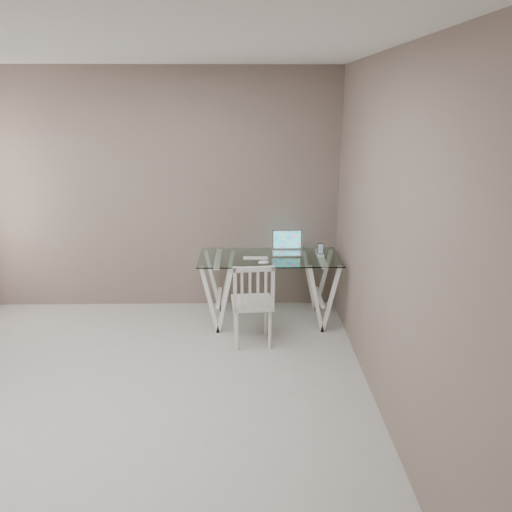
% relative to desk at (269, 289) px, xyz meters
% --- Properties ---
extents(room, '(4.50, 4.52, 2.71)m').
position_rel_desk_xyz_m(room, '(-1.26, -1.72, 1.33)').
color(room, '#AAA7A3').
rests_on(room, ground).
extents(desk, '(1.50, 0.70, 0.75)m').
position_rel_desk_xyz_m(desk, '(0.00, 0.00, 0.00)').
color(desk, silver).
rests_on(desk, ground).
extents(chair, '(0.43, 0.43, 0.87)m').
position_rel_desk_xyz_m(chair, '(-0.19, -0.56, 0.09)').
color(chair, silver).
rests_on(chair, ground).
extents(laptop, '(0.33, 0.27, 0.23)m').
position_rel_desk_xyz_m(laptop, '(0.20, 0.16, 0.42)').
color(laptop, '#B6B6BA').
rests_on(laptop, desk).
extents(keyboard, '(0.27, 0.12, 0.01)m').
position_rel_desk_xyz_m(keyboard, '(-0.15, -0.06, 0.37)').
color(keyboard, silver).
rests_on(keyboard, desk).
extents(mouse, '(0.11, 0.06, 0.03)m').
position_rel_desk_xyz_m(mouse, '(-0.07, -0.24, 0.38)').
color(mouse, white).
rests_on(mouse, desk).
extents(phone_dock, '(0.07, 0.07, 0.13)m').
position_rel_desk_xyz_m(phone_dock, '(0.55, 0.03, 0.40)').
color(phone_dock, white).
rests_on(phone_dock, desk).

